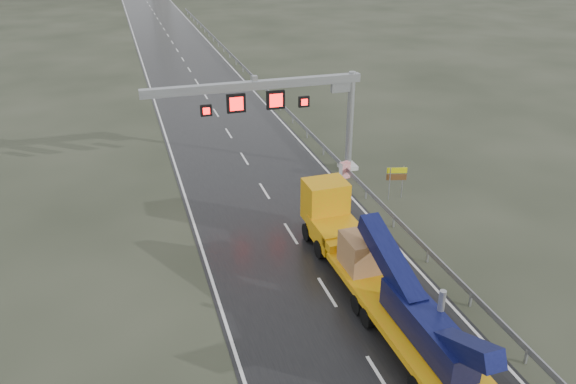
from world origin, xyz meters
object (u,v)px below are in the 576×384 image
object	(u,v)px
heavy_haul_truck	(375,270)
striped_barrier	(345,170)
sign_gantry	(286,100)
exit_sign_pair	(396,177)

from	to	relation	value
heavy_haul_truck	striped_barrier	xyz separation A→B (m)	(4.05, 13.47, -1.00)
sign_gantry	striped_barrier	world-z (taller)	sign_gantry
sign_gantry	exit_sign_pair	world-z (taller)	sign_gantry
heavy_haul_truck	striped_barrier	distance (m)	14.10
heavy_haul_truck	exit_sign_pair	xyz separation A→B (m)	(5.98, 9.48, -0.04)
sign_gantry	exit_sign_pair	size ratio (longest dim) A/B	6.64
heavy_haul_truck	exit_sign_pair	world-z (taller)	heavy_haul_truck
heavy_haul_truck	exit_sign_pair	size ratio (longest dim) A/B	7.92
heavy_haul_truck	striped_barrier	bearing A→B (deg)	72.01
sign_gantry	striped_barrier	bearing A→B (deg)	-21.85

